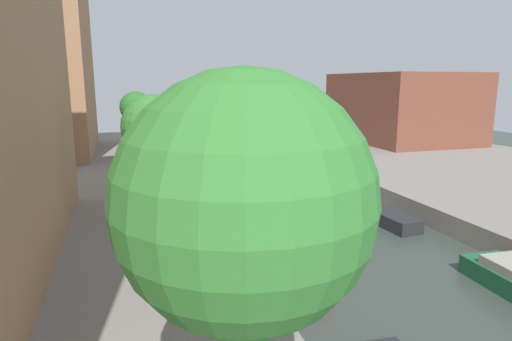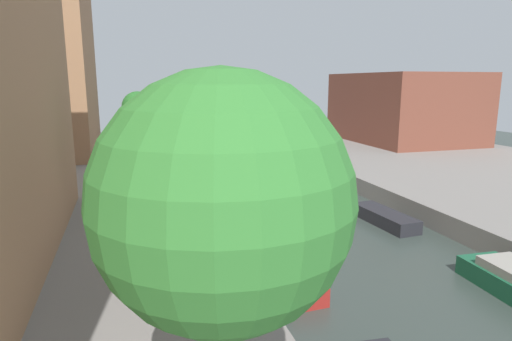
% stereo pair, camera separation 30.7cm
% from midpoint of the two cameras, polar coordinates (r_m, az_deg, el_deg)
% --- Properties ---
extents(ground_plane, '(84.00, 84.00, 0.00)m').
position_cam_midpoint_polar(ground_plane, '(23.32, 5.71, -5.40)').
color(ground_plane, '#333D38').
extents(apartment_tower_far, '(10.00, 13.13, 21.74)m').
position_cam_midpoint_polar(apartment_tower_far, '(40.06, -28.59, 17.52)').
color(apartment_tower_far, '#9E704C').
rests_on(apartment_tower_far, quay_left).
extents(low_block_right, '(10.00, 13.35, 6.63)m').
position_cam_midpoint_polar(low_block_right, '(45.85, 19.02, 7.85)').
color(low_block_right, brown).
rests_on(low_block_right, quay_right).
extents(street_tree_0, '(3.11, 3.11, 5.96)m').
position_cam_midpoint_polar(street_tree_0, '(5.11, -2.65, -4.22)').
color(street_tree_0, brown).
rests_on(street_tree_0, quay_left).
extents(street_tree_1, '(2.02, 2.02, 4.44)m').
position_cam_midpoint_polar(street_tree_1, '(12.01, -10.62, -0.31)').
color(street_tree_1, brown).
rests_on(street_tree_1, quay_left).
extents(street_tree_2, '(2.81, 2.81, 5.28)m').
position_cam_midpoint_polar(street_tree_2, '(19.42, -13.08, 5.53)').
color(street_tree_2, brown).
rests_on(street_tree_2, quay_left).
extents(street_tree_3, '(2.10, 2.10, 4.03)m').
position_cam_midpoint_polar(street_tree_3, '(26.17, -13.95, 4.98)').
color(street_tree_3, brown).
rests_on(street_tree_3, quay_left).
extents(street_tree_4, '(1.85, 1.85, 4.45)m').
position_cam_midpoint_polar(street_tree_4, '(33.42, -14.64, 7.25)').
color(street_tree_4, brown).
rests_on(street_tree_4, quay_left).
extents(street_tree_5, '(2.90, 2.90, 4.97)m').
position_cam_midpoint_polar(street_tree_5, '(41.72, -15.09, 8.03)').
color(street_tree_5, brown).
rests_on(street_tree_5, quay_left).
extents(parked_car, '(2.00, 4.80, 1.53)m').
position_cam_midpoint_polar(parked_car, '(44.39, 4.41, 4.87)').
color(parked_car, navy).
rests_on(parked_car, quay_right).
extents(moored_boat_left_2, '(1.50, 4.16, 0.61)m').
position_cam_midpoint_polar(moored_boat_left_2, '(15.34, 4.33, -13.43)').
color(moored_boat_left_2, maroon).
rests_on(moored_boat_left_2, ground_plane).
extents(moored_boat_right_2, '(1.50, 3.93, 0.63)m').
position_cam_midpoint_polar(moored_boat_right_2, '(22.11, 16.98, -5.96)').
color(moored_boat_right_2, '#232328').
rests_on(moored_boat_right_2, ground_plane).
extents(moored_boat_right_3, '(1.51, 3.42, 0.86)m').
position_cam_midpoint_polar(moored_boat_right_3, '(28.80, 7.97, -1.40)').
color(moored_boat_right_3, '#4C5156').
rests_on(moored_boat_right_3, ground_plane).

